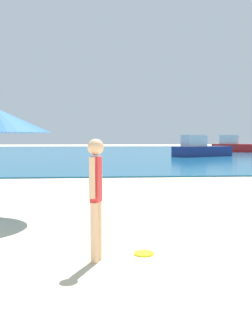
% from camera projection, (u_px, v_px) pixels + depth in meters
% --- Properties ---
extents(water, '(160.00, 60.00, 0.06)m').
position_uv_depth(water, '(99.00, 152.00, 45.73)').
color(water, '#14567F').
rests_on(water, ground).
extents(person_standing, '(0.21, 0.35, 1.60)m').
position_uv_depth(person_standing, '(96.00, 192.00, 5.09)').
color(person_standing, '#DDAD84').
rests_on(person_standing, ground).
extents(frisbee, '(0.28, 0.28, 0.03)m').
position_uv_depth(frisbee, '(144.00, 253.00, 5.45)').
color(frisbee, yellow).
rests_on(frisbee, ground).
extents(boat_near, '(5.56, 3.90, 1.82)m').
position_uv_depth(boat_near, '(201.00, 149.00, 33.41)').
color(boat_near, navy).
rests_on(boat_near, water).
extents(boat_far, '(5.83, 4.12, 1.91)m').
position_uv_depth(boat_far, '(236.00, 146.00, 44.03)').
color(boat_far, red).
rests_on(boat_far, water).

